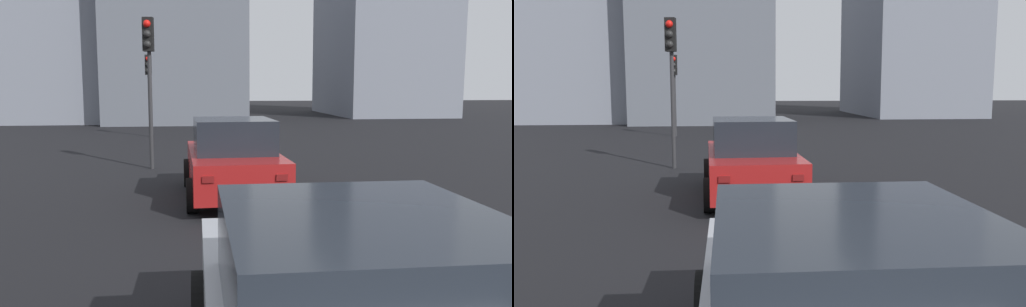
{
  "view_description": "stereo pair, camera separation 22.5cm",
  "coord_description": "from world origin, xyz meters",
  "views": [
    {
      "loc": [
        0.06,
        0.83,
        2.29
      ],
      "look_at": [
        7.31,
        -0.01,
        1.33
      ],
      "focal_mm": 35.92,
      "sensor_mm": 36.0,
      "label": 1
    },
    {
      "loc": [
        0.04,
        0.61,
        2.29
      ],
      "look_at": [
        7.31,
        -0.01,
        1.33
      ],
      "focal_mm": 35.92,
      "sensor_mm": 36.0,
      "label": 2
    }
  ],
  "objects": [
    {
      "name": "building_facade_center",
      "position": [
        36.49,
        2.0,
        7.27
      ],
      "size": [
        13.53,
        8.49,
        14.55
      ],
      "primitive_type": "cube",
      "color": "slate",
      "rests_on": "ground_plane"
    },
    {
      "name": "traffic_light_near_left",
      "position": [
        23.71,
        2.95,
        2.66
      ],
      "size": [
        0.32,
        0.29,
        3.68
      ],
      "rotation": [
        0.0,
        0.0,
        3.11
      ],
      "color": "#2D2D30",
      "rests_on": "ground_plane"
    },
    {
      "name": "traffic_light_near_right",
      "position": [
        14.36,
        2.09,
        2.96
      ],
      "size": [
        0.33,
        0.31,
        4.12
      ],
      "rotation": [
        0.0,
        0.0,
        2.99
      ],
      "color": "#2D2D30",
      "rests_on": "ground_plane"
    },
    {
      "name": "car_red_lead",
      "position": [
        10.48,
        0.11,
        0.78
      ],
      "size": [
        4.09,
        2.09,
        1.64
      ],
      "rotation": [
        0.0,
        0.0,
        0.04
      ],
      "color": "maroon",
      "rests_on": "ground_plane"
    },
    {
      "name": "building_facade_right",
      "position": [
        37.4,
        10.0,
        6.41
      ],
      "size": [
        12.27,
        8.4,
        12.83
      ],
      "primitive_type": "cube",
      "color": "gray",
      "rests_on": "ground_plane"
    },
    {
      "name": "building_facade_left",
      "position": [
        40.96,
        -14.0,
        8.57
      ],
      "size": [
        12.71,
        8.04,
        17.14
      ],
      "primitive_type": "cube",
      "color": "gray",
      "rests_on": "ground_plane"
    }
  ]
}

